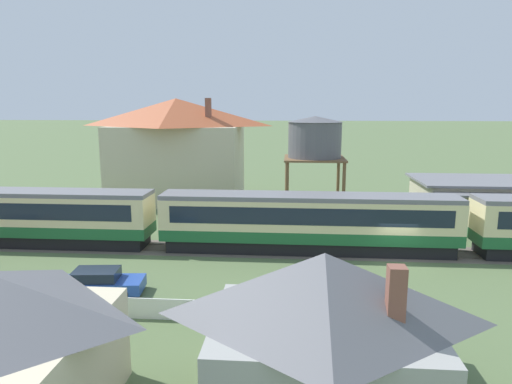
{
  "coord_description": "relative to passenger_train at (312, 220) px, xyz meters",
  "views": [
    {
      "loc": [
        -7.05,
        -29.45,
        10.07
      ],
      "look_at": [
        -9.85,
        6.07,
        3.36
      ],
      "focal_mm": 32.0,
      "sensor_mm": 36.0,
      "label": 1
    }
  ],
  "objects": [
    {
      "name": "ground_plane",
      "position": [
        5.59,
        -1.6,
        -2.26
      ],
      "size": [
        600.0,
        600.0,
        0.0
      ],
      "primitive_type": "plane",
      "color": "#566B42"
    },
    {
      "name": "passenger_train",
      "position": [
        0.0,
        0.0,
        0.0
      ],
      "size": [
        63.88,
        2.97,
        4.08
      ],
      "color": "#1E6033",
      "rests_on": "ground_plane"
    },
    {
      "name": "railway_track",
      "position": [
        -2.39,
        0.0,
        -2.25
      ],
      "size": [
        125.26,
        3.6,
        0.04
      ],
      "color": "#665B51",
      "rests_on": "ground_plane"
    },
    {
      "name": "station_building",
      "position": [
        14.99,
        9.84,
        -0.36
      ],
      "size": [
        10.96,
        8.73,
        3.75
      ],
      "color": "#BCB293",
      "rests_on": "ground_plane"
    },
    {
      "name": "station_house_terracotta_roof",
      "position": [
        -13.59,
        16.51,
        3.35
      ],
      "size": [
        14.39,
        9.42,
        10.88
      ],
      "color": "beige",
      "rests_on": "ground_plane"
    },
    {
      "name": "water_tower",
      "position": [
        0.5,
        8.55,
        5.04
      ],
      "size": [
        5.17,
        5.17,
        9.25
      ],
      "color": "brown",
      "rests_on": "ground_plane"
    },
    {
      "name": "cottage_grey_roof_3",
      "position": [
        -0.27,
        -16.01,
        0.41
      ],
      "size": [
        8.38,
        6.27,
        5.14
      ],
      "color": "#9E9E99",
      "rests_on": "ground_plane"
    },
    {
      "name": "parked_car_blue",
      "position": [
        -11.85,
        -8.34,
        -1.63
      ],
      "size": [
        4.9,
        2.3,
        1.36
      ],
      "rotation": [
        0.0,
        0.0,
        0.1
      ],
      "color": "#284CA8",
      "rests_on": "ground_plane"
    },
    {
      "name": "yard_tree_0",
      "position": [
        -17.95,
        14.93,
        2.51
      ],
      "size": [
        3.24,
        3.24,
        6.42
      ],
      "color": "#4C3823",
      "rests_on": "ground_plane"
    }
  ]
}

